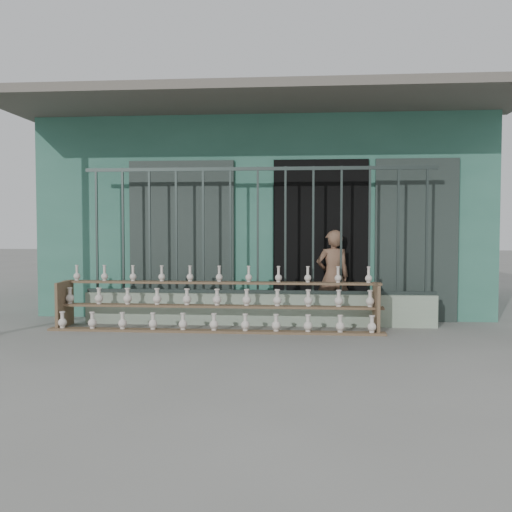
{
  "coord_description": "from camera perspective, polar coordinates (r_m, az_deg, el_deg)",
  "views": [
    {
      "loc": [
        0.65,
        -6.77,
        1.38
      ],
      "look_at": [
        0.0,
        1.0,
        1.0
      ],
      "focal_mm": 40.0,
      "sensor_mm": 36.0,
      "label": 1
    }
  ],
  "objects": [
    {
      "name": "elderly_woman",
      "position": [
        8.39,
        7.7,
        -2.04
      ],
      "size": [
        0.56,
        0.43,
        1.35
      ],
      "primitive_type": "imported",
      "rotation": [
        0.0,
        0.0,
        3.37
      ],
      "color": "brown",
      "rests_on": "ground"
    },
    {
      "name": "ground",
      "position": [
        6.94,
        -0.7,
        -8.68
      ],
      "size": [
        60.0,
        60.0,
        0.0
      ],
      "primitive_type": "plane",
      "color": "slate"
    },
    {
      "name": "parapet_wall",
      "position": [
        8.18,
        0.18,
        -5.33
      ],
      "size": [
        5.0,
        0.2,
        0.45
      ],
      "primitive_type": "cube",
      "color": "#8EA18A",
      "rests_on": "ground"
    },
    {
      "name": "security_fence",
      "position": [
        8.09,
        0.18,
        2.57
      ],
      "size": [
        5.0,
        0.04,
        1.8
      ],
      "color": "#283330",
      "rests_on": "parapet_wall"
    },
    {
      "name": "workshop_building",
      "position": [
        11.02,
        1.43,
        4.04
      ],
      "size": [
        7.4,
        6.6,
        3.21
      ],
      "color": "#336B59",
      "rests_on": "ground"
    },
    {
      "name": "shelf_rack",
      "position": [
        7.81,
        -3.96,
        -4.73
      ],
      "size": [
        4.5,
        0.68,
        0.85
      ],
      "color": "brown",
      "rests_on": "ground"
    }
  ]
}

